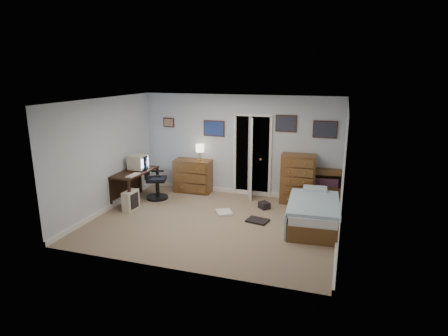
% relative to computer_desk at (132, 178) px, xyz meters
% --- Properties ---
extents(floor, '(5.00, 4.00, 0.02)m').
position_rel_computer_desk_xyz_m(floor, '(2.29, -0.66, -0.58)').
color(floor, gray).
rests_on(floor, ground).
extents(computer_desk, '(0.67, 1.33, 0.75)m').
position_rel_computer_desk_xyz_m(computer_desk, '(0.00, 0.00, 0.00)').
color(computer_desk, black).
rests_on(computer_desk, floor).
extents(crt_monitor, '(0.41, 0.38, 0.36)m').
position_rel_computer_desk_xyz_m(crt_monitor, '(0.11, 0.14, 0.36)').
color(crt_monitor, beige).
rests_on(crt_monitor, computer_desk).
extents(keyboard, '(0.17, 0.41, 0.02)m').
position_rel_computer_desk_xyz_m(keyboard, '(0.27, -0.35, 0.18)').
color(keyboard, beige).
rests_on(keyboard, computer_desk).
extents(pc_tower, '(0.23, 0.43, 0.45)m').
position_rel_computer_desk_xyz_m(pc_tower, '(0.29, -0.56, -0.35)').
color(pc_tower, beige).
rests_on(pc_tower, floor).
extents(office_chair, '(0.67, 0.67, 1.09)m').
position_rel_computer_desk_xyz_m(office_chair, '(0.44, 0.30, -0.15)').
color(office_chair, black).
rests_on(office_chair, floor).
extents(media_stack, '(0.15, 0.15, 0.75)m').
position_rel_computer_desk_xyz_m(media_stack, '(-0.03, 1.48, -0.20)').
color(media_stack, maroon).
rests_on(media_stack, floor).
extents(low_dresser, '(0.98, 0.53, 0.85)m').
position_rel_computer_desk_xyz_m(low_dresser, '(1.13, 1.11, -0.15)').
color(low_dresser, brown).
rests_on(low_dresser, floor).
extents(table_lamp, '(0.22, 0.22, 0.41)m').
position_rel_computer_desk_xyz_m(table_lamp, '(1.33, 1.11, 0.58)').
color(table_lamp, gold).
rests_on(table_lamp, low_dresser).
extents(doorway, '(0.96, 1.12, 2.05)m').
position_rel_computer_desk_xyz_m(doorway, '(2.64, 1.61, 0.43)').
color(doorway, black).
rests_on(doorway, floor).
extents(tall_dresser, '(0.82, 0.52, 1.17)m').
position_rel_computer_desk_xyz_m(tall_dresser, '(3.80, 1.09, 0.01)').
color(tall_dresser, brown).
rests_on(tall_dresser, floor).
extents(headboard_bookcase, '(0.94, 0.29, 0.84)m').
position_rel_computer_desk_xyz_m(headboard_bookcase, '(4.35, 1.20, -0.13)').
color(headboard_bookcase, brown).
rests_on(headboard_bookcase, floor).
extents(bed, '(1.08, 1.88, 0.60)m').
position_rel_computer_desk_xyz_m(bed, '(4.28, -0.21, -0.29)').
color(bed, brown).
rests_on(bed, floor).
extents(wall_posters, '(4.38, 0.04, 0.60)m').
position_rel_computer_desk_xyz_m(wall_posters, '(2.86, 1.32, 1.17)').
color(wall_posters, '#331E11').
rests_on(wall_posters, floor).
extents(floor_clutter, '(1.28, 1.15, 0.15)m').
position_rel_computer_desk_xyz_m(floor_clutter, '(2.89, -0.00, -0.53)').
color(floor_clutter, black).
rests_on(floor_clutter, floor).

